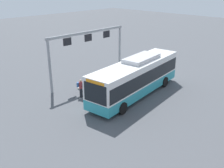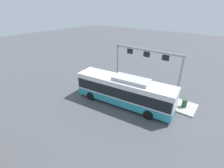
{
  "view_description": "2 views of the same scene",
  "coord_description": "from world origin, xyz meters",
  "px_view_note": "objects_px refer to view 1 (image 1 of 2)",
  "views": [
    {
      "loc": [
        17.34,
        13.68,
        9.7
      ],
      "look_at": [
        1.78,
        -1.29,
        1.2
      ],
      "focal_mm": 41.81,
      "sensor_mm": 36.0,
      "label": 1
    },
    {
      "loc": [
        -8.49,
        13.22,
        10.31
      ],
      "look_at": [
        2.34,
        -0.89,
        1.51
      ],
      "focal_mm": 25.54,
      "sensor_mm": 36.0,
      "label": 2
    }
  ],
  "objects_px": {
    "person_waiting_near": "(102,78)",
    "person_waiting_far": "(107,75)",
    "person_boarding": "(81,88)",
    "trash_bin": "(145,67)",
    "bus_main": "(136,76)",
    "person_waiting_mid": "(90,82)"
  },
  "relations": [
    {
      "from": "person_waiting_near",
      "to": "person_waiting_far",
      "type": "height_order",
      "value": "same"
    },
    {
      "from": "person_waiting_near",
      "to": "person_waiting_mid",
      "type": "xyz_separation_m",
      "value": [
        1.56,
        -0.01,
        0.0
      ]
    },
    {
      "from": "person_boarding",
      "to": "person_waiting_far",
      "type": "xyz_separation_m",
      "value": [
        -3.83,
        -0.47,
        0.16
      ]
    },
    {
      "from": "person_boarding",
      "to": "person_waiting_mid",
      "type": "xyz_separation_m",
      "value": [
        -1.22,
        -0.16,
        0.16
      ]
    },
    {
      "from": "person_boarding",
      "to": "trash_bin",
      "type": "distance_m",
      "value": 9.67
    },
    {
      "from": "person_boarding",
      "to": "trash_bin",
      "type": "relative_size",
      "value": 1.86
    },
    {
      "from": "bus_main",
      "to": "trash_bin",
      "type": "bearing_deg",
      "value": -156.34
    },
    {
      "from": "person_waiting_near",
      "to": "person_waiting_far",
      "type": "xyz_separation_m",
      "value": [
        -1.05,
        -0.31,
        0.0
      ]
    },
    {
      "from": "person_waiting_far",
      "to": "person_boarding",
      "type": "bearing_deg",
      "value": -61.39
    },
    {
      "from": "person_waiting_near",
      "to": "person_waiting_far",
      "type": "distance_m",
      "value": 1.09
    },
    {
      "from": "person_boarding",
      "to": "person_waiting_near",
      "type": "bearing_deg",
      "value": 59.32
    },
    {
      "from": "person_waiting_near",
      "to": "trash_bin",
      "type": "xyz_separation_m",
      "value": [
        -6.88,
        -0.03,
        -0.44
      ]
    },
    {
      "from": "person_waiting_far",
      "to": "trash_bin",
      "type": "relative_size",
      "value": 1.86
    },
    {
      "from": "bus_main",
      "to": "person_waiting_mid",
      "type": "xyz_separation_m",
      "value": [
        2.6,
        -3.38,
        -0.76
      ]
    },
    {
      "from": "person_boarding",
      "to": "trash_bin",
      "type": "xyz_separation_m",
      "value": [
        -9.66,
        -0.19,
        -0.28
      ]
    },
    {
      "from": "person_boarding",
      "to": "person_waiting_near",
      "type": "xyz_separation_m",
      "value": [
        -2.78,
        -0.16,
        0.16
      ]
    },
    {
      "from": "person_boarding",
      "to": "person_waiting_mid",
      "type": "distance_m",
      "value": 1.25
    },
    {
      "from": "person_waiting_mid",
      "to": "trash_bin",
      "type": "distance_m",
      "value": 8.45
    },
    {
      "from": "person_waiting_mid",
      "to": "person_waiting_far",
      "type": "distance_m",
      "value": 2.62
    },
    {
      "from": "person_boarding",
      "to": "person_waiting_far",
      "type": "height_order",
      "value": "person_waiting_far"
    },
    {
      "from": "person_waiting_near",
      "to": "trash_bin",
      "type": "relative_size",
      "value": 1.86
    },
    {
      "from": "person_boarding",
      "to": "trash_bin",
      "type": "height_order",
      "value": "person_boarding"
    }
  ]
}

